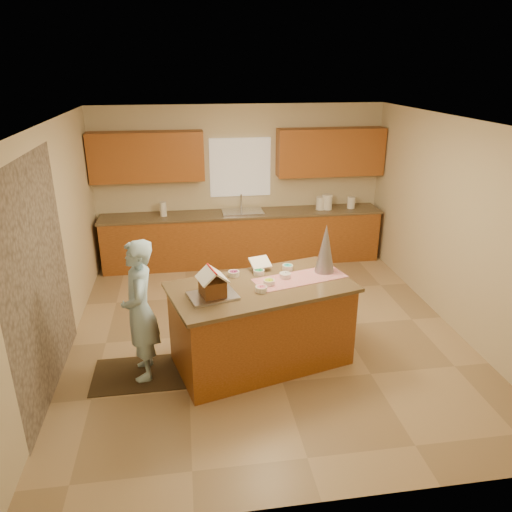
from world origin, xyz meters
The scene contains 28 objects.
floor centered at (0.00, 0.00, 0.00)m, with size 5.50×5.50×0.00m, color tan.
ceiling centered at (0.00, 0.00, 2.70)m, with size 5.50×5.50×0.00m, color silver.
wall_back centered at (0.00, 2.75, 1.35)m, with size 5.50×5.50×0.00m, color beige.
wall_front centered at (0.00, -2.75, 1.35)m, with size 5.50×5.50×0.00m, color beige.
wall_left centered at (-2.50, 0.00, 1.35)m, with size 5.50×5.50×0.00m, color beige.
wall_right centered at (2.50, 0.00, 1.35)m, with size 5.50×5.50×0.00m, color beige.
stone_accent centered at (-2.48, -0.80, 1.25)m, with size 2.50×2.50×0.00m, color gray.
window_curtain centered at (0.00, 2.72, 1.65)m, with size 1.05×0.03×1.00m, color white.
back_counter_base centered at (0.00, 2.45, 0.44)m, with size 4.80×0.60×0.88m, color #9B5420.
back_counter_top centered at (0.00, 2.45, 0.90)m, with size 4.85×0.63×0.04m, color brown.
upper_cabinet_left centered at (-1.55, 2.57, 1.90)m, with size 1.85×0.35×0.80m, color #9D4D21.
upper_cabinet_right centered at (1.55, 2.57, 1.90)m, with size 1.85×0.35×0.80m, color #9D4D21.
sink centered at (0.00, 2.45, 0.89)m, with size 0.70×0.45×0.12m, color silver.
faucet centered at (0.00, 2.63, 1.06)m, with size 0.03×0.03×0.28m, color silver.
island_base centered at (-0.17, -0.69, 0.48)m, with size 1.95×0.97×0.95m, color #9B5420.
island_top centered at (-0.17, -0.69, 0.97)m, with size 2.03×1.06×0.04m, color brown.
table_runner centered at (0.30, -0.56, 1.00)m, with size 1.08×0.39×0.01m, color #AF0C21.
baking_tray centered at (-0.73, -0.89, 1.01)m, with size 0.50×0.37×0.03m, color silver.
cookbook centered at (-0.12, -0.25, 1.09)m, with size 0.24×0.02×0.19m, color white.
tinsel_tree centered at (0.63, -0.42, 1.29)m, with size 0.24×0.24×0.60m, color silver.
rug centered at (-1.57, -0.75, 0.01)m, with size 1.09×0.71×0.01m, color black.
boy centered at (-1.52, -0.75, 0.82)m, with size 0.59×0.39×1.61m, color #AFDDF9.
canister_a centered at (1.39, 2.45, 1.03)m, with size 0.16×0.16×0.22m, color white.
canister_b centered at (1.50, 2.45, 1.05)m, with size 0.18×0.18×0.26m, color white.
canister_c centered at (1.95, 2.45, 1.02)m, with size 0.14×0.14×0.20m, color white.
paper_towel centered at (-1.34, 2.45, 1.04)m, with size 0.11×0.11×0.24m, color white.
gingerbread_house centered at (-0.73, -0.89, 1.14)m, with size 0.36×0.37×0.31m.
candy_bowls centered at (-0.09, -0.52, 1.03)m, with size 0.79×0.68×0.06m.
Camera 1 is at (-0.96, -5.56, 3.31)m, focal length 34.03 mm.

